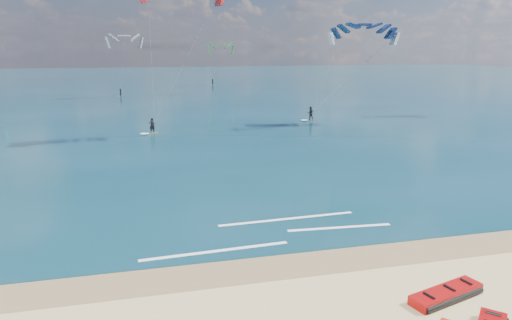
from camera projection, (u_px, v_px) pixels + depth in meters
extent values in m
plane|color=tan|center=(190.00, 126.00, 54.37)|extent=(320.00, 320.00, 0.00)
cube|color=brown|center=(273.00, 267.00, 19.45)|extent=(320.00, 2.40, 0.01)
cube|color=#0A2E38|center=(165.00, 84.00, 114.76)|extent=(320.00, 200.00, 0.04)
cube|color=#B6E51A|center=(152.00, 133.00, 49.18)|extent=(1.29, 0.94, 0.06)
imported|color=black|center=(152.00, 125.00, 48.97)|extent=(0.68, 0.52, 1.66)
cylinder|color=black|center=(155.00, 124.00, 48.72)|extent=(0.46, 0.28, 0.04)
cube|color=#BC8E1C|center=(310.00, 120.00, 58.23)|extent=(1.35, 0.55, 0.06)
imported|color=black|center=(310.00, 113.00, 58.02)|extent=(0.85, 0.69, 1.66)
cylinder|color=black|center=(313.00, 111.00, 57.74)|extent=(0.53, 0.10, 0.04)
cube|color=white|center=(287.00, 219.00, 24.76)|extent=(7.64, 0.52, 0.01)
cube|color=white|center=(216.00, 251.00, 20.84)|extent=(6.91, 0.61, 0.01)
cube|color=white|center=(340.00, 227.00, 23.58)|extent=(5.52, 0.63, 0.01)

